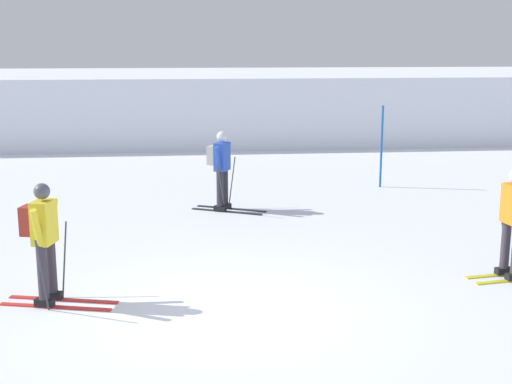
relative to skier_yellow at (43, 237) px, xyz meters
The scene contains 5 objects.
ground_plane 2.71m from the skier_yellow, 12.68° to the right, with size 120.00×120.00×0.00m, color silver.
far_snow_ridge 18.27m from the skier_yellow, 82.22° to the left, with size 80.00×9.30×2.37m, color silver.
skier_yellow is the anchor object (origin of this frame).
skier_blue 5.92m from the skier_yellow, 62.95° to the left, with size 1.60×1.03×1.71m.
trail_marker_pole 9.98m from the skier_yellow, 47.33° to the left, with size 0.05×0.05×2.03m, color #1E56AD.
Camera 1 is at (-0.48, -8.94, 3.59)m, focal length 49.36 mm.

